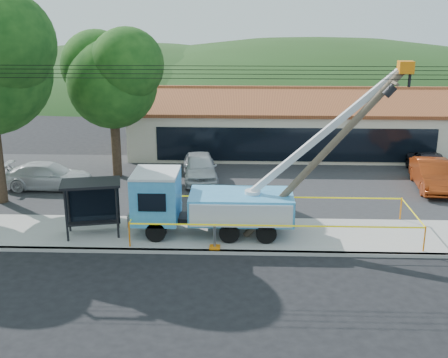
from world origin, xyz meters
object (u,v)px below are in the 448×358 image
object	(u,v)px
car_red	(431,190)
car_dark	(429,177)
bus_shelter	(92,195)
car_white	(50,190)
utility_truck	(209,201)
car_silver	(200,182)
leaning_pole	(330,147)

from	to	relation	value
car_red	car_dark	bearing A→B (deg)	79.67
bus_shelter	car_white	size ratio (longest dim) A/B	0.56
utility_truck	bus_shelter	bearing A→B (deg)	-177.72
car_silver	car_dark	world-z (taller)	car_silver
leaning_pole	car_white	world-z (taller)	leaning_pole
leaning_pole	car_white	xyz separation A→B (m)	(-14.65, 6.63, -4.24)
bus_shelter	car_white	world-z (taller)	bus_shelter
leaning_pole	car_dark	distance (m)	13.22
car_white	car_dark	distance (m)	22.54
car_silver	car_white	distance (m)	8.61
car_silver	car_white	xyz separation A→B (m)	(-8.41, -1.84, 0.00)
car_red	bus_shelter	bearing A→B (deg)	-151.77
car_silver	car_dark	xyz separation A→B (m)	(13.89, 1.44, 0.00)
car_white	utility_truck	bearing A→B (deg)	-123.24
utility_truck	car_white	bearing A→B (deg)	146.08
leaning_pole	bus_shelter	xyz separation A→B (m)	(-10.37, 0.05, -2.29)
bus_shelter	car_dark	world-z (taller)	bus_shelter
car_silver	bus_shelter	bearing A→B (deg)	-123.54
leaning_pole	car_white	bearing A→B (deg)	155.67
leaning_pole	bus_shelter	bearing A→B (deg)	179.75
car_dark	car_red	bearing A→B (deg)	-100.91
utility_truck	car_white	world-z (taller)	utility_truck
leaning_pole	car_red	world-z (taller)	leaning_pole
utility_truck	leaning_pole	size ratio (longest dim) A/B	1.55
utility_truck	car_dark	distance (m)	16.14
leaning_pole	car_red	bearing A→B (deg)	46.70
car_silver	car_white	size ratio (longest dim) A/B	0.94
utility_truck	car_white	xyz separation A→B (m)	(-9.48, 6.37, -1.67)
car_silver	car_red	xyz separation A→B (m)	(13.18, -1.11, 0.00)
leaning_pole	bus_shelter	distance (m)	10.61
car_red	car_white	bearing A→B (deg)	-172.74
utility_truck	car_red	world-z (taller)	utility_truck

